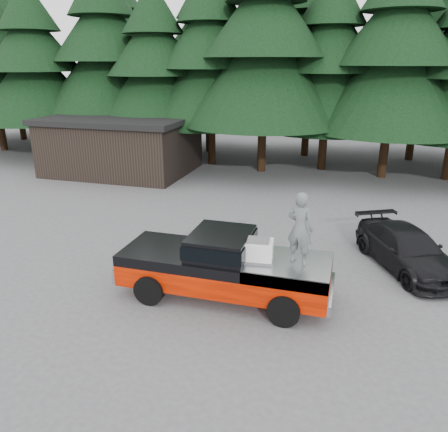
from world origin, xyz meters
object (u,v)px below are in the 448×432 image
(parked_car, at_px, (407,249))
(utility_building, at_px, (122,144))
(pickup_truck, at_px, (224,275))
(air_compressor, at_px, (258,251))
(man_on_bed, at_px, (300,228))

(parked_car, distance_m, utility_building, 17.85)
(pickup_truck, distance_m, parked_car, 6.14)
(pickup_truck, distance_m, utility_building, 16.26)
(parked_car, xyz_separation_m, utility_building, (-15.23, 9.26, 1.02))
(air_compressor, relative_size, man_on_bed, 0.40)
(air_compressor, height_order, man_on_bed, man_on_bed)
(air_compressor, bearing_deg, parked_car, 34.57)
(man_on_bed, xyz_separation_m, utility_building, (-12.16, 12.72, -0.64))
(pickup_truck, xyz_separation_m, utility_building, (-10.12, 12.69, 1.00))
(air_compressor, height_order, utility_building, utility_building)
(parked_car, bearing_deg, air_compressor, -166.11)
(pickup_truck, relative_size, air_compressor, 7.82)
(pickup_truck, height_order, air_compressor, air_compressor)
(pickup_truck, bearing_deg, man_on_bed, -0.85)
(utility_building, bearing_deg, parked_car, -31.32)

